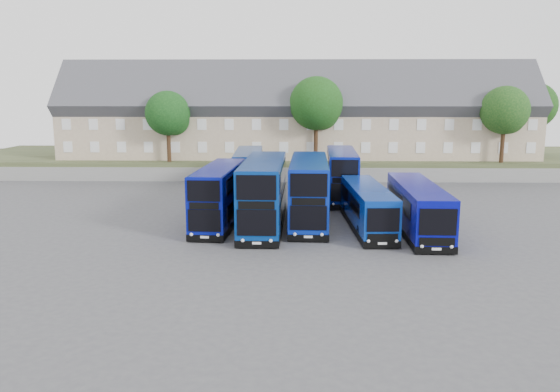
# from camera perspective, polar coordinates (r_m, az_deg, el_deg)

# --- Properties ---
(ground) EXTENTS (120.00, 120.00, 0.00)m
(ground) POSITION_cam_1_polar(r_m,az_deg,el_deg) (35.25, 2.24, -4.60)
(ground) COLOR #444449
(ground) RESTS_ON ground
(retaining_wall) EXTENTS (70.00, 0.40, 1.50)m
(retaining_wall) POSITION_cam_1_polar(r_m,az_deg,el_deg) (58.64, 1.83, 2.24)
(retaining_wall) COLOR slate
(retaining_wall) RESTS_ON ground
(earth_bank) EXTENTS (80.00, 20.00, 2.00)m
(earth_bank) POSITION_cam_1_polar(r_m,az_deg,el_deg) (68.52, 1.75, 3.65)
(earth_bank) COLOR #3F4829
(earth_bank) RESTS_ON ground
(terrace_row) EXTENTS (54.00, 10.40, 11.20)m
(terrace_row) POSITION_cam_1_polar(r_m,az_deg,el_deg) (64.08, 1.81, 8.20)
(terrace_row) COLOR tan
(terrace_row) RESTS_ON earth_bank
(dd_front_left) EXTENTS (3.01, 10.56, 4.14)m
(dd_front_left) POSITION_cam_1_polar(r_m,az_deg,el_deg) (39.24, -6.32, -0.05)
(dd_front_left) COLOR #071091
(dd_front_left) RESTS_ON ground
(dd_front_mid) EXTENTS (2.99, 11.90, 4.71)m
(dd_front_mid) POSITION_cam_1_polar(r_m,az_deg,el_deg) (38.28, -1.72, 0.17)
(dd_front_mid) COLOR navy
(dd_front_mid) RESTS_ON ground
(dd_front_right) EXTENTS (3.04, 11.61, 4.58)m
(dd_front_right) POSITION_cam_1_polar(r_m,az_deg,el_deg) (39.63, 3.03, 0.42)
(dd_front_right) COLOR #0825A4
(dd_front_right) RESTS_ON ground
(dd_rear_left) EXTENTS (2.79, 10.55, 4.16)m
(dd_rear_left) POSITION_cam_1_polar(r_m,az_deg,el_deg) (49.89, -3.30, 2.26)
(dd_rear_left) COLOR navy
(dd_rear_left) RESTS_ON ground
(dd_rear_right) EXTENTS (2.97, 10.89, 4.29)m
(dd_rear_right) POSITION_cam_1_polar(r_m,az_deg,el_deg) (49.05, 6.44, 2.15)
(dd_rear_right) COLOR #07198D
(dd_rear_right) RESTS_ON ground
(coach_east_a) EXTENTS (2.73, 10.98, 2.98)m
(coach_east_a) POSITION_cam_1_polar(r_m,az_deg,el_deg) (38.38, 9.08, -1.24)
(coach_east_a) COLOR #08319D
(coach_east_a) RESTS_ON ground
(coach_east_b) EXTENTS (2.82, 11.87, 3.23)m
(coach_east_b) POSITION_cam_1_polar(r_m,az_deg,el_deg) (38.29, 14.16, -1.26)
(coach_east_b) COLOR #080A93
(coach_east_b) RESTS_ON ground
(tree_west) EXTENTS (4.80, 4.80, 7.65)m
(tree_west) POSITION_cam_1_polar(r_m,az_deg,el_deg) (60.61, -11.50, 8.29)
(tree_west) COLOR #382314
(tree_west) RESTS_ON earth_bank
(tree_mid) EXTENTS (5.76, 5.76, 9.18)m
(tree_mid) POSITION_cam_1_polar(r_m,az_deg,el_deg) (59.70, 3.95, 9.42)
(tree_mid) COLOR #382314
(tree_mid) RESTS_ON earth_bank
(tree_east) EXTENTS (5.12, 5.12, 8.16)m
(tree_east) POSITION_cam_1_polar(r_m,az_deg,el_deg) (63.39, 22.52, 8.10)
(tree_east) COLOR #382314
(tree_east) RESTS_ON earth_bank
(tree_far) EXTENTS (5.44, 5.44, 8.67)m
(tree_far) POSITION_cam_1_polar(r_m,az_deg,el_deg) (72.14, 25.02, 8.39)
(tree_far) COLOR #382314
(tree_far) RESTS_ON earth_bank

